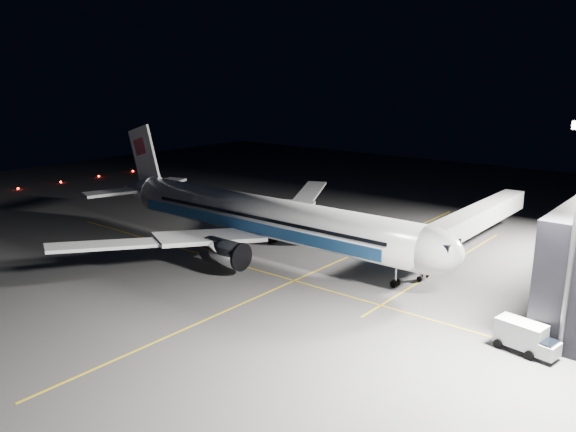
# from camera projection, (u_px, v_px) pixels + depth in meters

# --- Properties ---
(ground) EXTENTS (200.00, 200.00, 0.00)m
(ground) POSITION_uv_depth(u_px,v_px,m) (265.00, 253.00, 78.72)
(ground) COLOR #4C4C4F
(ground) RESTS_ON ground
(guide_line_main) EXTENTS (0.25, 80.00, 0.01)m
(guide_line_main) POSITION_uv_depth(u_px,v_px,m) (323.00, 268.00, 72.60)
(guide_line_main) COLOR gold
(guide_line_main) RESTS_ON ground
(guide_line_cross) EXTENTS (70.00, 0.25, 0.01)m
(guide_line_cross) POSITION_uv_depth(u_px,v_px,m) (235.00, 264.00, 74.20)
(guide_line_cross) COLOR gold
(guide_line_cross) RESTS_ON ground
(guide_line_side) EXTENTS (0.25, 40.00, 0.01)m
(guide_line_side) POSITION_uv_depth(u_px,v_px,m) (443.00, 267.00, 72.79)
(guide_line_side) COLOR gold
(guide_line_side) RESTS_ON ground
(airliner) EXTENTS (61.48, 54.22, 16.64)m
(airliner) POSITION_uv_depth(u_px,v_px,m) (259.00, 216.00, 78.12)
(airliner) COLOR silver
(airliner) RESTS_ON ground
(jet_bridge) EXTENTS (3.60, 34.40, 6.30)m
(jet_bridge) POSITION_uv_depth(u_px,v_px,m) (470.00, 221.00, 77.75)
(jet_bridge) COLOR #B2B2B7
(jet_bridge) RESTS_ON ground
(floodlight_mast_south) EXTENTS (2.40, 0.67, 20.70)m
(floodlight_mast_south) POSITION_uv_depth(u_px,v_px,m) (576.00, 221.00, 46.73)
(floodlight_mast_south) COLOR #59595E
(floodlight_mast_south) RESTS_ON ground
(taxiway_lights) EXTENTS (0.44, 60.44, 0.44)m
(taxiway_lights) POSITION_uv_depth(u_px,v_px,m) (18.00, 189.00, 122.69)
(taxiway_lights) COLOR #FF140A
(taxiway_lights) RESTS_ON ground
(service_truck) EXTENTS (5.70, 3.06, 2.77)m
(service_truck) POSITION_uv_depth(u_px,v_px,m) (526.00, 337.00, 50.16)
(service_truck) COLOR silver
(service_truck) RESTS_ON ground
(baggage_tug) EXTENTS (2.74, 2.29, 1.84)m
(baggage_tug) POSITION_uv_depth(u_px,v_px,m) (306.00, 212.00, 98.61)
(baggage_tug) COLOR black
(baggage_tug) RESTS_ON ground
(safety_cone_a) EXTENTS (0.39, 0.39, 0.59)m
(safety_cone_a) POSITION_uv_depth(u_px,v_px,m) (264.00, 234.00, 87.09)
(safety_cone_a) COLOR #FE4A0A
(safety_cone_a) RESTS_ON ground
(safety_cone_b) EXTENTS (0.43, 0.43, 0.65)m
(safety_cone_b) POSITION_uv_depth(u_px,v_px,m) (355.00, 237.00, 85.51)
(safety_cone_b) COLOR #FE4A0A
(safety_cone_b) RESTS_ON ground
(safety_cone_c) EXTENTS (0.36, 0.36, 0.54)m
(safety_cone_c) POSITION_uv_depth(u_px,v_px,m) (255.00, 238.00, 85.05)
(safety_cone_c) COLOR #FE4A0A
(safety_cone_c) RESTS_ON ground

